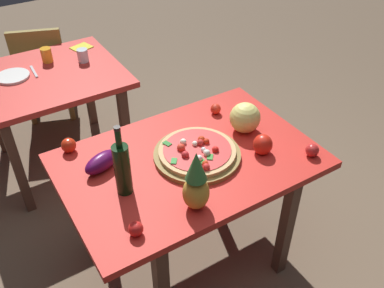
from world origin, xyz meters
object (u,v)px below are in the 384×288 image
(tomato_at_corner, at_px, (136,229))
(dinner_plate, at_px, (13,76))
(wine_bottle, at_px, (122,168))
(knife_utensil, at_px, (34,72))
(pizza_board, at_px, (197,155))
(dining_chair, at_px, (43,67))
(eggplant, at_px, (102,162))
(drinking_glass_water, at_px, (83,55))
(tomato_beside_pepper, at_px, (312,150))
(pizza, at_px, (197,151))
(melon, at_px, (245,118))
(tomato_near_board, at_px, (69,145))
(napkin_folded, at_px, (81,47))
(bell_pepper, at_px, (263,145))
(drinking_glass_juice, at_px, (47,55))
(background_table, at_px, (49,88))
(tomato_by_bottle, at_px, (216,109))
(display_table, at_px, (189,171))

(tomato_at_corner, relative_size, dinner_plate, 0.30)
(wine_bottle, bearing_deg, knife_utensil, 91.86)
(pizza_board, bearing_deg, dining_chair, 98.60)
(eggplant, height_order, drinking_glass_water, drinking_glass_water)
(tomato_beside_pepper, bearing_deg, pizza, 149.50)
(melon, bearing_deg, pizza, -170.21)
(tomato_at_corner, bearing_deg, pizza, 30.97)
(tomato_near_board, bearing_deg, wine_bottle, -73.89)
(wine_bottle, bearing_deg, napkin_folded, 76.98)
(melon, distance_m, bell_pepper, 0.21)
(tomato_near_board, bearing_deg, tomato_beside_pepper, -33.40)
(melon, distance_m, dinner_plate, 1.61)
(eggplant, relative_size, drinking_glass_juice, 1.97)
(wine_bottle, height_order, dinner_plate, wine_bottle)
(pizza_board, height_order, pizza, pizza)
(background_table, relative_size, tomato_beside_pepper, 14.38)
(eggplant, height_order, tomato_near_board, eggplant)
(eggplant, xyz_separation_m, tomato_near_board, (-0.09, 0.22, -0.01))
(wine_bottle, xyz_separation_m, knife_utensil, (-0.05, 1.39, -0.14))
(pizza_board, xyz_separation_m, dinner_plate, (-0.60, 1.35, -0.00))
(tomato_beside_pepper, height_order, dinner_plate, tomato_beside_pepper)
(drinking_glass_juice, height_order, dinner_plate, drinking_glass_juice)
(tomato_beside_pepper, relative_size, tomato_at_corner, 1.06)
(dining_chair, bearing_deg, pizza_board, 118.54)
(drinking_glass_water, bearing_deg, pizza, -84.95)
(tomato_near_board, xyz_separation_m, drinking_glass_juice, (0.21, 1.07, 0.01))
(bell_pepper, xyz_separation_m, drinking_glass_water, (-0.43, 1.47, -0.01))
(drinking_glass_juice, distance_m, dinner_plate, 0.29)
(drinking_glass_water, xyz_separation_m, napkin_folded, (0.06, 0.22, -0.04))
(wine_bottle, xyz_separation_m, tomato_at_corner, (-0.07, -0.26, -0.11))
(tomato_at_corner, xyz_separation_m, knife_utensil, (0.03, 1.65, -0.03))
(tomato_by_bottle, xyz_separation_m, drinking_glass_juice, (-0.64, 1.18, 0.02))
(dining_chair, distance_m, melon, 2.01)
(background_table, height_order, bell_pepper, bell_pepper)
(melon, bearing_deg, napkin_folded, 105.06)
(display_table, height_order, pizza_board, pizza_board)
(tomato_by_bottle, bearing_deg, tomato_near_board, 172.66)
(pizza, relative_size, tomato_beside_pepper, 5.74)
(dining_chair, relative_size, pizza, 2.14)
(tomato_at_corner, bearing_deg, tomato_beside_pepper, -0.37)
(eggplant, distance_m, drinking_glass_water, 1.21)
(pizza, bearing_deg, knife_utensil, 108.88)
(eggplant, bearing_deg, background_table, 87.69)
(napkin_folded, bearing_deg, tomato_by_bottle, -74.06)
(pizza_board, relative_size, tomato_near_board, 5.76)
(tomato_beside_pepper, xyz_separation_m, knife_utensil, (-0.97, 1.66, -0.03))
(wine_bottle, height_order, knife_utensil, wine_bottle)
(pizza_board, bearing_deg, drinking_glass_water, 95.11)
(drinking_glass_juice, bearing_deg, wine_bottle, -93.21)
(tomato_by_bottle, bearing_deg, background_table, 125.53)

